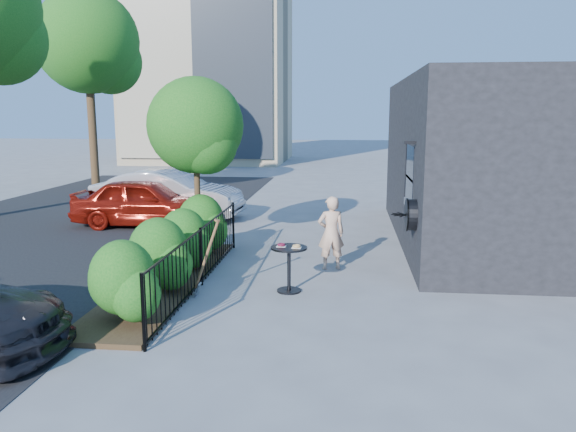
# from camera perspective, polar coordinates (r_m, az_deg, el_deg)

# --- Properties ---
(ground) EXTENTS (120.00, 120.00, 0.00)m
(ground) POSITION_cam_1_polar(r_m,az_deg,el_deg) (10.43, -0.68, -7.28)
(ground) COLOR gray
(ground) RESTS_ON ground
(shop_building) EXTENTS (6.22, 9.00, 4.00)m
(shop_building) POSITION_cam_1_polar(r_m,az_deg,el_deg) (15.05, 22.83, 5.12)
(shop_building) COLOR black
(shop_building) RESTS_ON ground
(fence) EXTENTS (0.05, 6.05, 1.10)m
(fence) POSITION_cam_1_polar(r_m,az_deg,el_deg) (10.55, -8.83, -4.04)
(fence) COLOR black
(fence) RESTS_ON ground
(planting_bed) EXTENTS (1.30, 6.00, 0.08)m
(planting_bed) POSITION_cam_1_polar(r_m,az_deg,el_deg) (10.88, -12.34, -6.55)
(planting_bed) COLOR #382616
(planting_bed) RESTS_ON ground
(shrubs) EXTENTS (1.10, 5.60, 1.24)m
(shrubs) POSITION_cam_1_polar(r_m,az_deg,el_deg) (10.77, -11.81, -3.06)
(shrubs) COLOR #145915
(shrubs) RESTS_ON ground
(patio_tree) EXTENTS (2.20, 2.20, 3.94)m
(patio_tree) POSITION_cam_1_polar(r_m,az_deg,el_deg) (13.08, -9.15, 8.49)
(patio_tree) COLOR #3F2B19
(patio_tree) RESTS_ON ground
(street) EXTENTS (9.00, 30.00, 0.01)m
(street) POSITION_cam_1_polar(r_m,az_deg,el_deg) (15.56, -25.80, -2.39)
(street) COLOR black
(street) RESTS_ON ground
(street_tree_far) EXTENTS (4.40, 4.40, 8.28)m
(street_tree_far) POSITION_cam_1_polar(r_m,az_deg,el_deg) (26.43, -19.61, 15.75)
(street_tree_far) COLOR #3F2B19
(street_tree_far) RESTS_ON ground
(cafe_table) EXTENTS (0.66, 0.66, 0.88)m
(cafe_table) POSITION_cam_1_polar(r_m,az_deg,el_deg) (10.05, 0.10, -4.57)
(cafe_table) COLOR black
(cafe_table) RESTS_ON ground
(woman) EXTENTS (0.62, 0.48, 1.52)m
(woman) POSITION_cam_1_polar(r_m,az_deg,el_deg) (11.50, 4.40, -1.72)
(woman) COLOR #DCAD8E
(woman) RESTS_ON ground
(shovel) EXTENTS (0.49, 0.18, 1.42)m
(shovel) POSITION_cam_1_polar(r_m,az_deg,el_deg) (9.87, -8.42, -4.65)
(shovel) COLOR brown
(shovel) RESTS_ON ground
(car_red) EXTENTS (4.07, 1.74, 1.37)m
(car_red) POSITION_cam_1_polar(r_m,az_deg,el_deg) (16.40, -14.30, 1.35)
(car_red) COLOR maroon
(car_red) RESTS_ON ground
(car_silver) EXTENTS (4.58, 1.86, 1.48)m
(car_silver) POSITION_cam_1_polar(r_m,az_deg,el_deg) (17.49, -12.04, 2.16)
(car_silver) COLOR #A7A7AC
(car_silver) RESTS_ON ground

